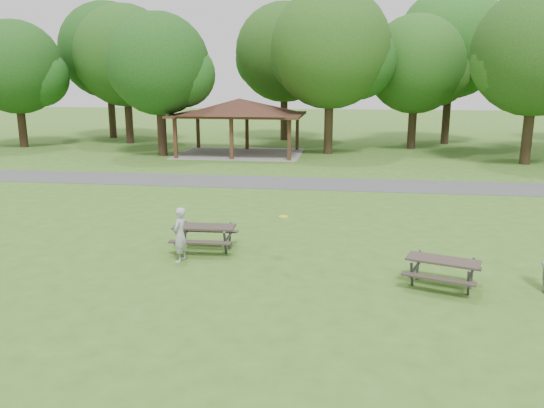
{
  "coord_description": "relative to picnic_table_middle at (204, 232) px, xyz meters",
  "views": [
    {
      "loc": [
        3.18,
        -11.71,
        5.06
      ],
      "look_at": [
        1.0,
        4.0,
        1.3
      ],
      "focal_mm": 35.0,
      "sensor_mm": 36.0,
      "label": 1
    }
  ],
  "objects": [
    {
      "name": "ground",
      "position": [
        0.93,
        -3.13,
        -0.58
      ],
      "size": [
        160.0,
        160.0,
        0.0
      ],
      "primitive_type": "plane",
      "color": "#38631C",
      "rests_on": "ground"
    },
    {
      "name": "asphalt_path",
      "position": [
        0.93,
        10.87,
        -0.57
      ],
      "size": [
        120.0,
        3.2,
        0.02
      ],
      "primitive_type": "cube",
      "color": "#444446",
      "rests_on": "ground"
    },
    {
      "name": "pavilion",
      "position": [
        -3.07,
        20.87,
        2.48
      ],
      "size": [
        8.6,
        7.01,
        3.76
      ],
      "color": "#3C2116",
      "rests_on": "ground"
    },
    {
      "name": "tree_row_b",
      "position": [
        -19.99,
        22.39,
        5.08
      ],
      "size": [
        7.14,
        6.8,
        9.28
      ],
      "color": "black",
      "rests_on": "ground"
    },
    {
      "name": "tree_row_c",
      "position": [
        -12.98,
        25.89,
        5.95
      ],
      "size": [
        8.19,
        7.8,
        10.67
      ],
      "color": "black",
      "rests_on": "ground"
    },
    {
      "name": "tree_row_d",
      "position": [
        -7.99,
        19.39,
        5.19
      ],
      "size": [
        6.93,
        6.6,
        9.27
      ],
      "color": "black",
      "rests_on": "ground"
    },
    {
      "name": "tree_row_e",
      "position": [
        3.03,
        21.89,
        6.2
      ],
      "size": [
        8.4,
        8.0,
        11.02
      ],
      "color": "#302215",
      "rests_on": "ground"
    },
    {
      "name": "tree_row_f",
      "position": [
        9.01,
        25.39,
        5.26
      ],
      "size": [
        7.35,
        7.0,
        9.55
      ],
      "color": "black",
      "rests_on": "ground"
    },
    {
      "name": "tree_row_g",
      "position": [
        15.02,
        18.89,
        5.74
      ],
      "size": [
        7.77,
        7.4,
        10.25
      ],
      "color": "black",
      "rests_on": "ground"
    },
    {
      "name": "tree_deep_a",
      "position": [
        -15.97,
        29.39,
        6.55
      ],
      "size": [
        8.4,
        8.0,
        11.38
      ],
      "color": "black",
      "rests_on": "ground"
    },
    {
      "name": "tree_deep_b",
      "position": [
        -0.97,
        29.89,
        6.3
      ],
      "size": [
        8.4,
        8.0,
        11.13
      ],
      "color": "black",
      "rests_on": "ground"
    },
    {
      "name": "tree_deep_c",
      "position": [
        12.03,
        28.89,
        6.86
      ],
      "size": [
        8.82,
        8.4,
        11.9
      ],
      "color": "black",
      "rests_on": "ground"
    },
    {
      "name": "picnic_table_middle",
      "position": [
        0.0,
        0.0,
        0.0
      ],
      "size": [
        1.88,
        1.53,
        0.79
      ],
      "color": "#2E2721",
      "rests_on": "ground"
    },
    {
      "name": "picnic_table_far",
      "position": [
        6.58,
        -2.0,
        -0.03
      ],
      "size": [
        2.08,
        1.86,
        0.75
      ],
      "color": "#322924",
      "rests_on": "ground"
    },
    {
      "name": "frisbee_in_flight",
      "position": [
        2.54,
        -1.31,
        0.9
      ],
      "size": [
        0.27,
        0.27,
        0.02
      ],
      "color": "yellow",
      "rests_on": "ground"
    },
    {
      "name": "frisbee_thrower",
      "position": [
        -0.42,
        -1.06,
        0.2
      ],
      "size": [
        0.45,
        0.62,
        1.57
      ],
      "primitive_type": "imported",
      "rotation": [
        0.0,
        0.0,
        -1.71
      ],
      "color": "#ABABAE",
      "rests_on": "ground"
    }
  ]
}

